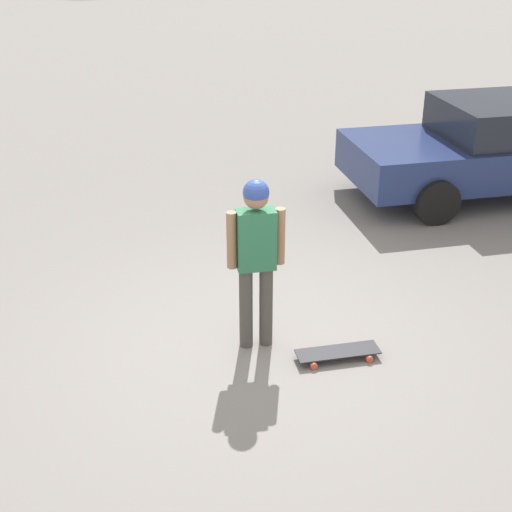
# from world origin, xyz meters

# --- Properties ---
(ground_plane) EXTENTS (220.00, 220.00, 0.00)m
(ground_plane) POSITION_xyz_m (0.00, 0.00, 0.00)
(ground_plane) COLOR gray
(person) EXTENTS (0.56, 0.25, 1.76)m
(person) POSITION_xyz_m (0.00, 0.00, 1.08)
(person) COLOR #4C4742
(person) RESTS_ON ground_plane
(skateboard) EXTENTS (0.84, 0.36, 0.08)m
(skateboard) POSITION_xyz_m (-0.76, 0.34, 0.07)
(skateboard) COLOR #232328
(skateboard) RESTS_ON ground_plane
(car_parked_near) EXTENTS (4.77, 2.39, 1.44)m
(car_parked_near) POSITION_xyz_m (-4.19, -3.84, 0.74)
(car_parked_near) COLOR navy
(car_parked_near) RESTS_ON ground_plane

